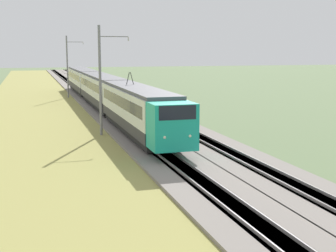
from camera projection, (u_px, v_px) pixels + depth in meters
ballast_main at (111, 115)px, 50.66m from camera, size 240.00×4.40×0.30m
ballast_adjacent at (150, 113)px, 51.88m from camera, size 240.00×4.40×0.30m
track_main at (111, 115)px, 50.66m from camera, size 240.00×1.57×0.45m
track_adjacent at (150, 113)px, 51.87m from camera, size 240.00×1.57×0.45m
grass_verge at (43, 119)px, 48.66m from camera, size 240.00×13.56×0.12m
passenger_train at (101, 89)px, 56.56m from camera, size 59.93×2.93×5.24m
catenary_mast_mid at (101, 80)px, 38.23m from camera, size 0.22×2.56×9.10m
catenary_mast_far at (68, 66)px, 68.97m from camera, size 0.22×2.56×9.19m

